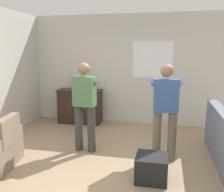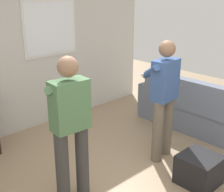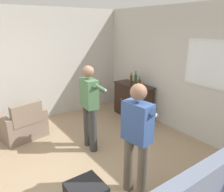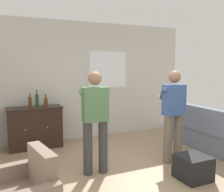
{
  "view_description": "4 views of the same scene",
  "coord_description": "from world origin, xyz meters",
  "views": [
    {
      "loc": [
        0.89,
        -3.76,
        1.91
      ],
      "look_at": [
        -0.06,
        0.54,
        1.09
      ],
      "focal_mm": 40.0,
      "sensor_mm": 36.0,
      "label": 1
    },
    {
      "loc": [
        -2.35,
        -1.96,
        2.34
      ],
      "look_at": [
        0.08,
        0.61,
        1.08
      ],
      "focal_mm": 50.0,
      "sensor_mm": 36.0,
      "label": 2
    },
    {
      "loc": [
        2.83,
        -1.38,
        2.38
      ],
      "look_at": [
        -0.1,
        0.74,
        1.2
      ],
      "focal_mm": 35.0,
      "sensor_mm": 36.0,
      "label": 3
    },
    {
      "loc": [
        -1.98,
        -3.15,
        1.78
      ],
      "look_at": [
        -0.21,
        0.72,
        1.25
      ],
      "focal_mm": 40.0,
      "sensor_mm": 36.0,
      "label": 4
    }
  ],
  "objects": [
    {
      "name": "wall_back_with_window",
      "position": [
        0.01,
        2.66,
        1.41
      ],
      "size": [
        5.2,
        0.15,
        2.8
      ],
      "color": "beige",
      "rests_on": "ground"
    },
    {
      "name": "person_standing_right",
      "position": [
        0.89,
        0.45,
        0.94
      ],
      "size": [
        0.55,
        0.5,
        1.68
      ],
      "color": "#6B6051",
      "rests_on": "ground"
    },
    {
      "name": "ottoman",
      "position": [
        0.72,
        -0.28,
        0.19
      ],
      "size": [
        0.46,
        0.46,
        0.38
      ],
      "primitive_type": "cube",
      "color": "black",
      "rests_on": "ground"
    },
    {
      "name": "ground",
      "position": [
        0.0,
        0.0,
        0.0
      ],
      "size": [
        10.4,
        10.4,
        0.0
      ],
      "primitive_type": "plane",
      "color": "#9E8466"
    },
    {
      "name": "sideboard_cabinet",
      "position": [
        -1.31,
        2.3,
        0.45
      ],
      "size": [
        1.14,
        0.49,
        0.89
      ],
      "color": "black",
      "rests_on": "ground"
    },
    {
      "name": "bottle_wine_green",
      "position": [
        -1.4,
        2.28,
        1.01
      ],
      "size": [
        0.07,
        0.07,
        0.3
      ],
      "color": "#593314",
      "rests_on": "sideboard_cabinet"
    },
    {
      "name": "person_standing_left",
      "position": [
        -0.59,
        0.56,
        0.94
      ],
      "size": [
        0.56,
        0.49,
        1.68
      ],
      "color": "#383838",
      "rests_on": "ground"
    },
    {
      "name": "bottle_spirits_clear",
      "position": [
        -1.25,
        2.31,
        1.03
      ],
      "size": [
        0.07,
        0.07,
        0.36
      ],
      "color": "#1E4C23",
      "rests_on": "sideboard_cabinet"
    },
    {
      "name": "bottle_liquor_amber",
      "position": [
        -1.07,
        2.28,
        0.99
      ],
      "size": [
        0.08,
        0.08,
        0.27
      ],
      "color": "#593314",
      "rests_on": "sideboard_cabinet"
    }
  ]
}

